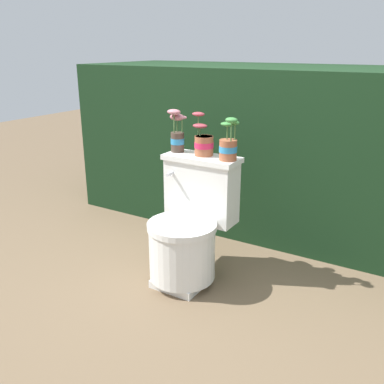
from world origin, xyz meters
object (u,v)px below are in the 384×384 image
Objects in this scene: potted_plant_left at (177,133)px; potted_plant_midleft at (203,142)px; potted_plant_middle at (228,145)px; toilet at (189,229)px.

potted_plant_midleft is (0.18, 0.00, -0.04)m from potted_plant_left.
toilet is at bearing -142.01° from potted_plant_middle.
potted_plant_midleft is 1.00× the size of potted_plant_middle.
potted_plant_left is at bearing 175.59° from potted_plant_middle.
toilet is 2.95× the size of potted_plant_midleft.
potted_plant_midleft reaches higher than toilet.
potted_plant_midleft is 0.18m from potted_plant_middle.
potted_plant_left is 1.04× the size of potted_plant_middle.
potted_plant_middle is (0.18, -0.03, 0.01)m from potted_plant_midleft.
potted_plant_left reaches higher than potted_plant_middle.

